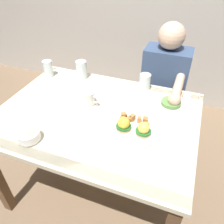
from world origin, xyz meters
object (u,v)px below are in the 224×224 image
Objects in this scene: eggs_benedict_plate at (133,128)px; side_plate at (171,104)px; fork at (65,94)px; water_glass_near at (48,70)px; dining_table at (97,127)px; fruit_bowl at (29,136)px; water_glass_far at (82,71)px; coffee_mug at (89,98)px; water_glass_extra at (145,83)px; diner_person at (163,87)px.

eggs_benedict_plate reaches higher than side_plate.
fork is 1.24× the size of water_glass_near.
side_plate is at bearing 30.29° from dining_table.
fruit_bowl is at bearing -65.26° from water_glass_near.
water_glass_far is at bearing 93.29° from fruit_bowl.
water_glass_near is 0.26m from water_glass_far.
eggs_benedict_plate is at bearing -39.51° from water_glass_far.
water_glass_near is at bearing 114.74° from fruit_bowl.
coffee_mug is 0.35m from water_glass_far.
water_glass_extra reaches higher than fork.
coffee_mug is at bearing -160.81° from side_plate.
water_glass_near is at bearing -165.51° from water_glass_far.
water_glass_near is at bearing 176.49° from side_plate.
eggs_benedict_plate is 0.86m from water_glass_near.
dining_table is 0.68m from diner_person.
dining_table is 1.05× the size of diner_person.
fruit_bowl is 0.60× the size of side_plate.
water_glass_far is 0.12× the size of diner_person.
eggs_benedict_plate is 0.69m from diner_person.
side_plate reaches higher than fork.
diner_person is (0.58, 0.24, -0.15)m from water_glass_far.
fork is at bearing -140.99° from diner_person.
side_plate is (0.49, 0.17, -0.04)m from coffee_mug.
dining_table is at bearing -117.33° from diner_person.
water_glass_extra reaches higher than coffee_mug.
dining_table is 0.49m from side_plate.
water_glass_extra reaches higher than eggs_benedict_plate.
diner_person reaches higher than coffee_mug.
dining_table is at bearing 54.53° from fruit_bowl.
fruit_bowl is 1.06× the size of water_glass_extra.
fruit_bowl is 0.69m from water_glass_near.
dining_table is 9.57× the size of water_glass_near.
coffee_mug reaches higher than dining_table.
water_glass_far reaches higher than coffee_mug.
coffee_mug is at bearing -27.19° from water_glass_near.
water_glass_extra is at bearing 146.75° from side_plate.
diner_person reaches higher than dining_table.
water_glass_near is at bearing 142.87° from fork.
eggs_benedict_plate is 2.25× the size of fruit_bowl.
diner_person reaches higher than eggs_benedict_plate.
fruit_bowl reaches higher than side_plate.
diner_person is (0.54, 0.93, -0.12)m from fruit_bowl.
coffee_mug is at bearing 156.60° from eggs_benedict_plate.
side_plate is (0.41, 0.24, 0.12)m from dining_table.
side_plate is at bearing 19.19° from coffee_mug.
coffee_mug is 0.72× the size of fork.
side_plate is at bearing -74.54° from diner_person.
water_glass_extra is at bearing 6.13° from water_glass_near.
water_glass_far is 0.65m from diner_person.
side_plate is (0.68, -0.12, -0.05)m from water_glass_far.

